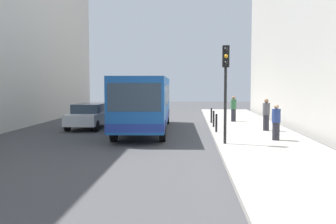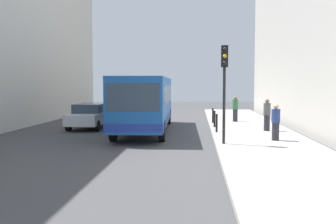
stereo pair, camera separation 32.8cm
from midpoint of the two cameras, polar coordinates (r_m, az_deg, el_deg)
The scene contains 11 objects.
ground_plane at distance 18.82m, azimuth -3.61°, elevation -3.99°, with size 80.00×80.00×0.00m, color #424244.
sidewalk at distance 18.94m, azimuth 12.86°, elevation -3.81°, with size 4.40×40.00×0.15m, color #9E9991.
bus at distance 21.91m, azimuth -3.80°, elevation 1.69°, with size 2.89×11.10×3.00m.
car_beside_bus at distance 23.72m, azimuth -11.82°, elevation -0.48°, with size 1.96×4.45×1.48m.
traffic_light at distance 16.38m, azimuth 7.88°, elevation 5.31°, with size 0.28×0.33×4.10m.
bollard_near at distance 20.40m, azimuth 6.65°, elevation -1.61°, with size 0.11×0.11×0.95m, color black.
bollard_mid at distance 22.80m, azimuth 6.30°, elevation -1.00°, with size 0.11×0.11×0.95m, color black.
bollard_far at distance 25.20m, azimuth 6.01°, elevation -0.51°, with size 0.11×0.11×0.95m, color black.
pedestrian_near_signal at distance 17.95m, azimuth 15.07°, elevation -1.46°, with size 0.38×0.38×1.62m.
pedestrian_mid_sidewalk at distance 21.49m, azimuth 13.78°, elevation -0.38°, with size 0.38×0.38×1.72m.
pedestrian_far_sidewalk at distance 26.29m, azimuth 9.24°, elevation 0.47°, with size 0.38×0.38×1.71m.
Camera 1 is at (2.08, -18.51, 2.66)m, focal length 41.56 mm.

